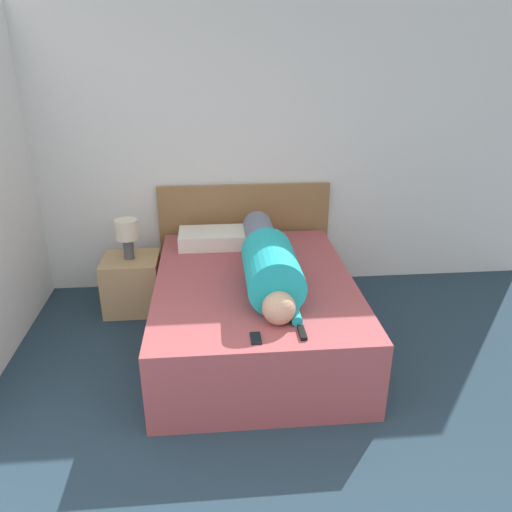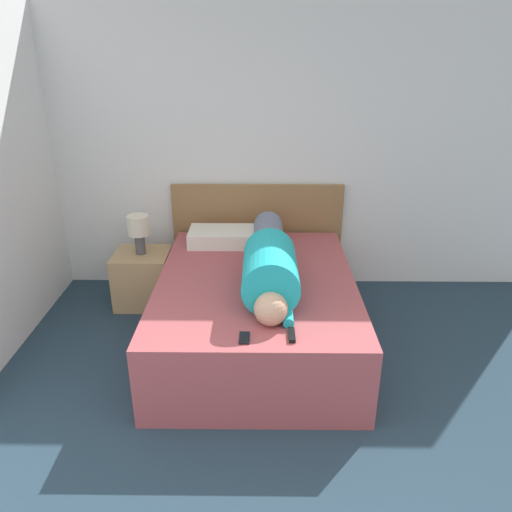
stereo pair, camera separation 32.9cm
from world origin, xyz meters
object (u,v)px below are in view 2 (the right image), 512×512
Objects in this scene: person_lying at (270,262)px; tv_remote at (292,335)px; nightstand at (143,278)px; bed at (256,311)px; pillow_near_headboard at (223,237)px; table_lamp at (139,229)px; cell_phone at (244,338)px.

person_lying is 0.78m from tv_remote.
tv_remote reaches higher than nightstand.
bed is 0.85m from pillow_near_headboard.
pillow_near_headboard is (-0.30, 0.71, 0.35)m from bed.
nightstand is at bearing 130.53° from tv_remote.
table_lamp is 0.58× the size of pillow_near_headboard.
bed is 1.31m from table_lamp.
person_lying reaches higher than nightstand.
bed is 15.35× the size of cell_phone.
tv_remote is (1.27, -1.48, -0.15)m from table_lamp.
nightstand is 1.98m from tv_remote.
table_lamp is at bearing 122.94° from cell_phone.
cell_phone is (-0.16, -0.78, -0.16)m from person_lying.
tv_remote is at bearing 5.07° from cell_phone.
person_lying reaches higher than table_lamp.
nightstand is 0.48m from table_lamp.
table_lamp is at bearing 147.59° from person_lying.
table_lamp reaches higher than tv_remote.
bed is 0.47m from person_lying.
nightstand is 3.82× the size of cell_phone.
bed is 1.21× the size of person_lying.
nightstand is (-1.04, 0.66, -0.04)m from bed.
cell_phone is (0.24, -1.56, -0.06)m from pillow_near_headboard.
table_lamp is 1.81m from cell_phone.
nightstand is 1.83m from cell_phone.
person_lying is at bearing -62.57° from pillow_near_headboard.
bed is 13.30× the size of tv_remote.
pillow_near_headboard is at bearing 117.43° from person_lying.
bed is at bearing 105.43° from tv_remote.
cell_phone is (0.98, -1.51, -0.15)m from table_lamp.
pillow_near_headboard is at bearing 112.97° from bed.
tv_remote is 1.15× the size of cell_phone.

